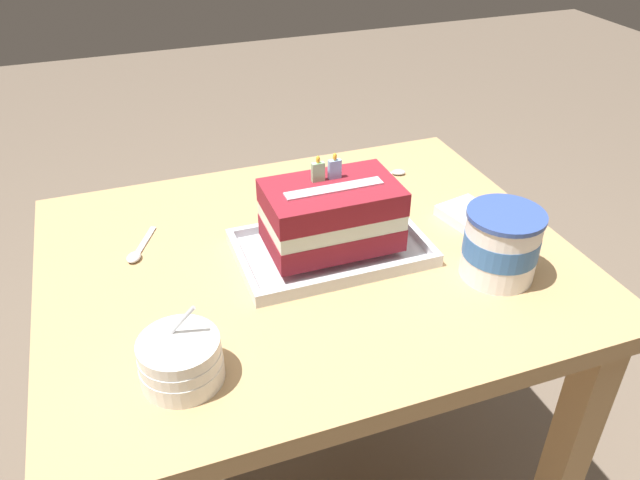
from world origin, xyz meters
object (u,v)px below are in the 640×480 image
serving_spoon_near_tray (136,253)px  napkin_pile (466,214)px  foil_tray (331,250)px  serving_spoon_by_bowls (390,173)px  bowl_stack (181,360)px  birthday_cake (331,215)px  ice_cream_tub (501,244)px

serving_spoon_near_tray → napkin_pile: size_ratio=1.10×
foil_tray → serving_spoon_near_tray: foil_tray is taller
serving_spoon_near_tray → serving_spoon_by_bowls: bearing=13.1°
foil_tray → bowl_stack: size_ratio=2.91×
birthday_cake → ice_cream_tub: (0.24, -0.15, -0.02)m
birthday_cake → serving_spoon_near_tray: size_ratio=1.94×
foil_tray → birthday_cake: (-0.00, 0.00, 0.07)m
ice_cream_tub → serving_spoon_by_bowls: ice_cream_tub is taller
birthday_cake → ice_cream_tub: birthday_cake is taller
birthday_cake → napkin_pile: (0.29, 0.02, -0.07)m
birthday_cake → foil_tray: bearing=-90.0°
ice_cream_tub → birthday_cake: bearing=147.4°
foil_tray → serving_spoon_near_tray: bearing=161.4°
ice_cream_tub → napkin_pile: bearing=74.8°
bowl_stack → serving_spoon_near_tray: bearing=95.0°
serving_spoon_near_tray → bowl_stack: bearing=-85.0°
birthday_cake → serving_spoon_by_bowls: bearing=46.4°
foil_tray → bowl_stack: 0.37m
serving_spoon_by_bowls → napkin_pile: bearing=-74.5°
serving_spoon_near_tray → birthday_cake: bearing=-18.6°
birthday_cake → serving_spoon_near_tray: bearing=161.4°
birthday_cake → bowl_stack: 0.37m
ice_cream_tub → napkin_pile: (0.05, 0.18, -0.05)m
foil_tray → birthday_cake: size_ratio=1.48×
serving_spoon_by_bowls → ice_cream_tub: bearing=-88.2°
birthday_cake → ice_cream_tub: 0.29m
ice_cream_tub → serving_spoon_by_bowls: 0.40m
bowl_stack → ice_cream_tub: ice_cream_tub is taller
birthday_cake → serving_spoon_by_bowls: 0.34m
serving_spoon_near_tray → napkin_pile: (0.62, -0.09, 0.01)m
birthday_cake → serving_spoon_by_bowls: size_ratio=1.82×
foil_tray → napkin_pile: bearing=4.3°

